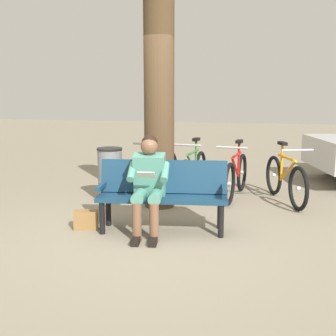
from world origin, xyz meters
TOP-DOWN VIEW (x-y plane):
  - ground_plane at (0.00, 0.00)m, footprint 40.00×40.00m
  - bench at (-0.10, -0.26)m, footprint 1.65×0.72m
  - person_reading at (0.02, -0.08)m, footprint 0.53×0.81m
  - handbag at (0.84, -0.04)m, footprint 0.33×0.23m
  - tree_trunk at (0.23, -1.33)m, footprint 0.45×0.45m
  - litter_bin at (1.07, -1.46)m, footprint 0.40×0.40m
  - bicycle_orange at (-1.63, -2.06)m, footprint 0.68×1.60m
  - bicycle_blue at (-0.86, -2.16)m, footprint 0.48×1.68m
  - bicycle_green at (-0.11, -2.30)m, footprint 0.48×1.68m
  - bicycle_silver at (0.51, -2.26)m, footprint 0.49×1.66m

SIDE VIEW (x-z plane):
  - ground_plane at x=0.00m, z-range 0.00..0.00m
  - handbag at x=0.84m, z-range 0.00..0.24m
  - bicycle_orange at x=-1.63m, z-range -0.11..0.83m
  - bicycle_blue at x=-0.86m, z-range -0.11..0.83m
  - bicycle_green at x=-0.11m, z-range -0.11..0.83m
  - bicycle_silver at x=0.51m, z-range -0.11..0.83m
  - litter_bin at x=1.07m, z-range 0.00..0.85m
  - bench at x=-0.10m, z-range 0.07..0.94m
  - person_reading at x=0.02m, z-range 0.06..1.27m
  - tree_trunk at x=0.23m, z-range 0.00..3.16m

